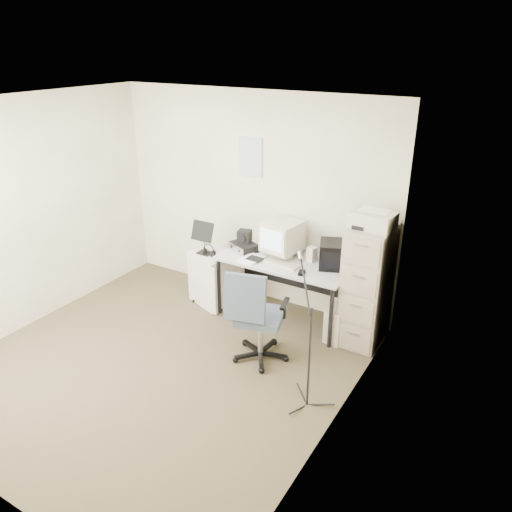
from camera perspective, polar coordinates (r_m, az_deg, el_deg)
The scene contains 23 objects.
floor at distance 5.21m, azimuth -10.84°, elevation -12.07°, with size 3.60×3.60×0.01m, color #443723.
ceiling at distance 4.29m, azimuth -13.46°, elevation 16.33°, with size 3.60×3.60×0.01m, color white.
wall_back at distance 5.96m, azimuth -0.37°, elevation 6.55°, with size 3.60×0.02×2.50m, color #F1E8CA.
wall_left at distance 5.92m, azimuth -25.11°, elevation 4.15°, with size 0.02×3.60×2.50m, color #F1E8CA.
wall_right at distance 3.72m, azimuth 9.14°, elevation -4.75°, with size 0.02×3.60×2.50m, color #F1E8CA.
wall_calendar at distance 5.83m, azimuth -0.62°, elevation 11.25°, with size 0.30×0.02×0.44m, color white.
filing_cabinet at distance 5.31m, azimuth 12.61°, elevation -3.28°, with size 0.40×0.60×1.30m, color gray.
printer at distance 4.98m, azimuth 13.17°, elevation 4.04°, with size 0.42×0.29×0.16m, color #B2AC9A.
desk at distance 5.73m, azimuth 3.25°, elevation -3.81°, with size 1.50×0.70×0.73m, color #A6A6A6.
crt_monitor at distance 5.60m, azimuth 3.02°, elevation 1.94°, with size 0.37×0.39×0.41m, color #B2AC9A.
crt_tv at distance 5.42m, azimuth 8.90°, elevation 0.18°, with size 0.31×0.33×0.28m, color black.
desk_speaker at distance 5.53m, azimuth 6.39°, elevation 0.19°, with size 0.09×0.09×0.17m, color beige.
keyboard at distance 5.44m, azimuth 2.94°, elevation -0.91°, with size 0.40×0.14×0.02m, color #B2AC9A.
mouse at distance 5.25m, azimuth 5.25°, elevation -1.92°, with size 0.06×0.11×0.03m, color black.
radio_receiver at distance 5.80m, azimuth -1.36°, elevation 1.07°, with size 0.31×0.22×0.09m, color black.
radio_speaker at distance 5.79m, azimuth -1.32°, elevation 2.26°, with size 0.15×0.14×0.15m, color black.
papers at distance 5.56m, azimuth -0.51°, elevation -0.34°, with size 0.20×0.28×0.02m, color white.
pc_tower at distance 5.50m, azimuth 9.67°, elevation -7.38°, with size 0.19×0.42×0.40m, color #B2AC9A.
office_chair at distance 4.95m, azimuth 0.53°, elevation -6.74°, with size 0.58×0.58×1.00m, color #475464.
side_cart at distance 6.10m, azimuth -4.83°, elevation -2.51°, with size 0.52×0.42×0.65m, color silver.
music_stand at distance 5.89m, azimuth -5.94°, elevation 2.14°, with size 0.28×0.15×0.42m, color black.
headphones at distance 5.87m, azimuth -5.42°, elevation 0.45°, with size 0.16×0.16×0.03m, color black.
mic_stand at distance 4.29m, azimuth 6.19°, elevation -9.89°, with size 0.02×0.02×1.28m, color black.
Camera 1 is at (2.94, -3.08, 3.00)m, focal length 35.00 mm.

